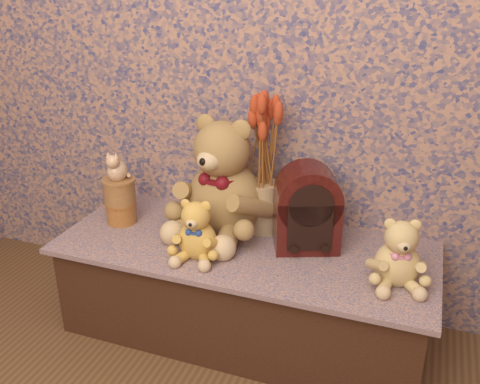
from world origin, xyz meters
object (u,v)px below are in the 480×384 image
(teddy_medium, at_px, (197,226))
(cat_figurine, at_px, (117,165))
(teddy_large, at_px, (225,170))
(biscuit_tin_lower, at_px, (121,212))
(ceramic_vase, at_px, (264,207))
(cathedral_radio, at_px, (307,207))
(teddy_small, at_px, (399,248))

(teddy_medium, bearing_deg, cat_figurine, 153.96)
(teddy_large, relative_size, biscuit_tin_lower, 4.07)
(ceramic_vase, height_order, cat_figurine, cat_figurine)
(cathedral_radio, bearing_deg, biscuit_tin_lower, 162.78)
(teddy_medium, bearing_deg, biscuit_tin_lower, 153.96)
(teddy_medium, bearing_deg, teddy_small, -1.08)
(ceramic_vase, distance_m, biscuit_tin_lower, 0.59)
(teddy_large, distance_m, biscuit_tin_lower, 0.48)
(teddy_small, xyz_separation_m, cathedral_radio, (-0.34, 0.13, 0.04))
(cathedral_radio, xyz_separation_m, cat_figurine, (-0.76, -0.06, 0.09))
(teddy_large, height_order, teddy_medium, teddy_large)
(teddy_large, bearing_deg, cathedral_radio, 4.64)
(ceramic_vase, xyz_separation_m, biscuit_tin_lower, (-0.58, -0.13, -0.06))
(cathedral_radio, height_order, biscuit_tin_lower, cathedral_radio)
(teddy_large, height_order, cathedral_radio, teddy_large)
(teddy_small, bearing_deg, ceramic_vase, 143.33)
(teddy_large, distance_m, ceramic_vase, 0.21)
(teddy_medium, xyz_separation_m, ceramic_vase, (0.17, 0.28, -0.02))
(teddy_large, relative_size, ceramic_vase, 2.46)
(teddy_large, relative_size, teddy_small, 1.98)
(teddy_medium, distance_m, teddy_small, 0.70)
(cathedral_radio, bearing_deg, teddy_large, 152.56)
(teddy_small, height_order, ceramic_vase, teddy_small)
(teddy_small, relative_size, cat_figurine, 1.99)
(teddy_medium, relative_size, biscuit_tin_lower, 1.95)
(teddy_medium, relative_size, cat_figurine, 1.90)
(ceramic_vase, xyz_separation_m, cat_figurine, (-0.58, -0.13, 0.15))
(cat_figurine, bearing_deg, teddy_small, -10.25)
(biscuit_tin_lower, bearing_deg, cathedral_radio, 4.42)
(teddy_small, height_order, biscuit_tin_lower, teddy_small)
(teddy_medium, height_order, teddy_small, teddy_small)
(teddy_small, distance_m, biscuit_tin_lower, 1.11)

